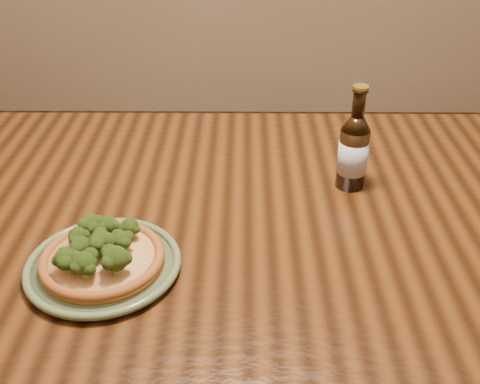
{
  "coord_description": "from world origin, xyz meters",
  "views": [
    {
      "loc": [
        0.01,
        -0.84,
        1.37
      ],
      "look_at": [
        0.01,
        0.04,
        0.82
      ],
      "focal_mm": 42.0,
      "sensor_mm": 36.0,
      "label": 1
    }
  ],
  "objects_px": {
    "table": "(238,243)",
    "plate": "(104,265)",
    "beer_bottle": "(353,151)",
    "pizza": "(101,256)"
  },
  "relations": [
    {
      "from": "table",
      "to": "pizza",
      "type": "height_order",
      "value": "pizza"
    },
    {
      "from": "table",
      "to": "beer_bottle",
      "type": "height_order",
      "value": "beer_bottle"
    },
    {
      "from": "beer_bottle",
      "to": "table",
      "type": "bearing_deg",
      "value": -177.09
    },
    {
      "from": "table",
      "to": "plate",
      "type": "xyz_separation_m",
      "value": [
        -0.22,
        -0.2,
        0.1
      ]
    },
    {
      "from": "table",
      "to": "beer_bottle",
      "type": "relative_size",
      "value": 7.17
    },
    {
      "from": "table",
      "to": "plate",
      "type": "relative_size",
      "value": 6.07
    },
    {
      "from": "plate",
      "to": "table",
      "type": "bearing_deg",
      "value": 41.47
    },
    {
      "from": "pizza",
      "to": "beer_bottle",
      "type": "bearing_deg",
      "value": 31.31
    },
    {
      "from": "pizza",
      "to": "beer_bottle",
      "type": "height_order",
      "value": "beer_bottle"
    },
    {
      "from": "table",
      "to": "pizza",
      "type": "relative_size",
      "value": 7.64
    }
  ]
}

